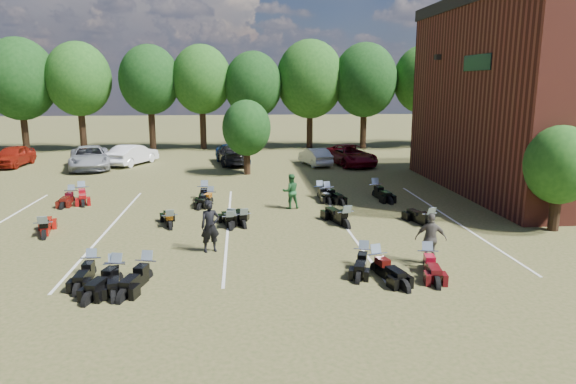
{
  "coord_description": "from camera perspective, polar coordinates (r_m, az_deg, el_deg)",
  "views": [
    {
      "loc": [
        -2.38,
        -18.47,
        6.03
      ],
      "look_at": [
        -0.31,
        4.0,
        1.2
      ],
      "focal_mm": 32.0,
      "sensor_mm": 36.0,
      "label": 1
    }
  ],
  "objects": [
    {
      "name": "motorcycle_1",
      "position": [
        16.92,
        -18.52,
        -9.45
      ],
      "size": [
        1.26,
        2.33,
        1.24
      ],
      "primitive_type": null,
      "rotation": [
        0.0,
        0.0,
        -0.26
      ],
      "color": "black",
      "rests_on": "ground"
    },
    {
      "name": "ground",
      "position": [
        19.57,
        2.0,
        -5.87
      ],
      "size": [
        160.0,
        160.0,
        0.0
      ],
      "primitive_type": "plane",
      "color": "brown",
      "rests_on": "ground"
    },
    {
      "name": "motorcycle_0",
      "position": [
        17.77,
        -20.92,
        -8.59
      ],
      "size": [
        0.68,
        2.09,
        1.16
      ],
      "primitive_type": null,
      "rotation": [
        0.0,
        0.0,
        -0.01
      ],
      "color": "black",
      "rests_on": "ground"
    },
    {
      "name": "motorcycle_18",
      "position": [
        27.28,
        4.42,
        -0.72
      ],
      "size": [
        1.29,
        2.34,
        1.24
      ],
      "primitive_type": null,
      "rotation": [
        0.0,
        0.0,
        0.28
      ],
      "color": "black",
      "rests_on": "ground"
    },
    {
      "name": "car_0",
      "position": [
        42.61,
        -28.23,
        3.54
      ],
      "size": [
        1.96,
        4.53,
        1.52
      ],
      "primitive_type": "imported",
      "rotation": [
        0.0,
        0.0,
        -0.04
      ],
      "color": "maroon",
      "rests_on": "ground"
    },
    {
      "name": "young_tree_midfield",
      "position": [
        34.1,
        -4.63,
        7.1
      ],
      "size": [
        3.2,
        3.2,
        4.7
      ],
      "color": "black",
      "rests_on": "ground"
    },
    {
      "name": "person_green",
      "position": [
        24.91,
        0.3,
        0.09
      ],
      "size": [
        0.93,
        0.78,
        1.7
      ],
      "primitive_type": "imported",
      "rotation": [
        0.0,
        0.0,
        3.32
      ],
      "color": "#21592B",
      "rests_on": "ground"
    },
    {
      "name": "motorcycle_12",
      "position": [
        22.57,
        15.41,
        -3.86
      ],
      "size": [
        1.26,
        2.38,
        1.27
      ],
      "primitive_type": null,
      "rotation": [
        0.0,
        0.0,
        3.39
      ],
      "color": "black",
      "rests_on": "ground"
    },
    {
      "name": "motorcycle_14",
      "position": [
        28.79,
        -22.89,
        -0.97
      ],
      "size": [
        0.74,
        2.16,
        1.2
      ],
      "primitive_type": null,
      "rotation": [
        0.0,
        0.0,
        0.02
      ],
      "color": "#51100B",
      "rests_on": "ground"
    },
    {
      "name": "motorcycle_3",
      "position": [
        16.86,
        -15.39,
        -9.33
      ],
      "size": [
        1.25,
        2.36,
        1.25
      ],
      "primitive_type": null,
      "rotation": [
        0.0,
        0.0,
        -0.25
      ],
      "color": "black",
      "rests_on": "ground"
    },
    {
      "name": "motorcycle_2",
      "position": [
        17.02,
        -18.63,
        -9.33
      ],
      "size": [
        1.08,
        2.21,
        1.18
      ],
      "primitive_type": null,
      "rotation": [
        0.0,
        0.0,
        0.2
      ],
      "color": "black",
      "rests_on": "ground"
    },
    {
      "name": "motorcycle_16",
      "position": [
        27.47,
        -9.23,
        -0.76
      ],
      "size": [
        0.78,
        2.43,
        1.35
      ],
      "primitive_type": null,
      "rotation": [
        0.0,
        0.0,
        -0.0
      ],
      "color": "black",
      "rests_on": "ground"
    },
    {
      "name": "young_tree_near_building",
      "position": [
        23.57,
        27.97,
        2.67
      ],
      "size": [
        2.8,
        2.8,
        4.16
      ],
      "color": "black",
      "rests_on": "ground"
    },
    {
      "name": "motorcycle_15",
      "position": [
        29.11,
        -21.86,
        -0.76
      ],
      "size": [
        1.43,
        2.49,
        1.32
      ],
      "primitive_type": null,
      "rotation": [
        0.0,
        0.0,
        0.3
      ],
      "color": "maroon",
      "rests_on": "ground"
    },
    {
      "name": "parking_lines",
      "position": [
        22.3,
        -6.67,
        -3.67
      ],
      "size": [
        20.1,
        14.0,
        0.01
      ],
      "color": "silver",
      "rests_on": "ground"
    },
    {
      "name": "motorcycle_9",
      "position": [
        21.91,
        -4.94,
        -3.94
      ],
      "size": [
        1.17,
        2.22,
        1.18
      ],
      "primitive_type": null,
      "rotation": [
        0.0,
        0.0,
        3.39
      ],
      "color": "black",
      "rests_on": "ground"
    },
    {
      "name": "person_grey",
      "position": [
        17.99,
        15.59,
        -5.0
      ],
      "size": [
        1.11,
        0.69,
        1.76
      ],
      "primitive_type": "imported",
      "rotation": [
        0.0,
        0.0,
        2.87
      ],
      "color": "#57514B",
      "rests_on": "ground"
    },
    {
      "name": "car_4",
      "position": [
        39.17,
        -6.2,
        4.27
      ],
      "size": [
        3.05,
        4.76,
        1.51
      ],
      "primitive_type": "imported",
      "rotation": [
        0.0,
        0.0,
        0.31
      ],
      "color": "navy",
      "rests_on": "ground"
    },
    {
      "name": "motorcycle_13",
      "position": [
        21.97,
        6.41,
        -3.93
      ],
      "size": [
        1.43,
        2.57,
        1.37
      ],
      "primitive_type": null,
      "rotation": [
        0.0,
        0.0,
        3.42
      ],
      "color": "black",
      "rests_on": "ground"
    },
    {
      "name": "motorcycle_17",
      "position": [
        26.57,
        -8.62,
        -1.17
      ],
      "size": [
        1.23,
        2.18,
        1.16
      ],
      "primitive_type": null,
      "rotation": [
        0.0,
        0.0,
        -0.29
      ],
      "color": "black",
      "rests_on": "ground"
    },
    {
      "name": "car_2",
      "position": [
        39.13,
        -21.2,
        3.59
      ],
      "size": [
        4.06,
        6.27,
        1.61
      ],
      "primitive_type": "imported",
      "rotation": [
        0.0,
        0.0,
        0.26
      ],
      "color": "gray",
      "rests_on": "ground"
    },
    {
      "name": "car_6",
      "position": [
        38.37,
        6.97,
        4.07
      ],
      "size": [
        3.57,
        5.74,
        1.48
      ],
      "primitive_type": "imported",
      "rotation": [
        0.0,
        0.0,
        0.22
      ],
      "color": "#58050F",
      "rests_on": "ground"
    },
    {
      "name": "motorcycle_7",
      "position": [
        22.52,
        -25.43,
        -4.65
      ],
      "size": [
        1.27,
        2.42,
        1.29
      ],
      "primitive_type": null,
      "rotation": [
        0.0,
        0.0,
        3.38
      ],
      "color": "maroon",
      "rests_on": "ground"
    },
    {
      "name": "car_3",
      "position": [
        38.78,
        -6.18,
        4.16
      ],
      "size": [
        2.81,
        5.31,
        1.47
      ],
      "primitive_type": "imported",
      "rotation": [
        0.0,
        0.0,
        3.3
      ],
      "color": "black",
      "rests_on": "ground"
    },
    {
      "name": "motorcycle_19",
      "position": [
        28.1,
        9.7,
        -0.49
      ],
      "size": [
        1.15,
        2.55,
        1.37
      ],
      "primitive_type": null,
      "rotation": [
        0.0,
        0.0,
        0.15
      ],
      "color": "black",
      "rests_on": "ground"
    },
    {
      "name": "motorcycle_6",
      "position": [
        17.77,
        15.16,
        -8.18
      ],
      "size": [
        1.06,
        2.29,
        1.23
      ],
      "primitive_type": null,
      "rotation": [
        0.0,
        0.0,
        -0.17
      ],
      "color": "#4F0B0F",
      "rests_on": "ground"
    },
    {
      "name": "motorcycle_5",
      "position": [
        17.12,
        9.81,
        -8.72
      ],
      "size": [
        1.27,
        2.35,
        1.25
      ],
      "primitive_type": null,
      "rotation": [
        0.0,
        0.0,
        0.26
      ],
      "color": "black",
      "rests_on": "ground"
    },
    {
      "name": "person_black",
      "position": [
        18.73,
        -8.65,
        -3.78
      ],
      "size": [
        0.81,
        0.66,
        1.91
      ],
      "primitive_type": "imported",
      "rotation": [
        0.0,
        0.0,
        0.32
      ],
      "color": "black",
      "rests_on": "ground"
    },
    {
      "name": "tree_line",
      "position": [
        47.49,
        -3.68,
        12.4
      ],
      "size": [
        56.0,
        6.0,
        9.79
      ],
      "color": "black",
      "rests_on": "ground"
    },
    {
      "name": "car_5",
      "position": [
        38.14,
        3.03,
        3.95
      ],
      "size": [
        2.19,
        4.11,
        1.29
      ],
      "primitive_type": "imported",
      "rotation": [
        0.0,
        0.0,
        3.36
      ],
      "color": "#A7A8A4",
      "rests_on": "ground"
    },
    {
      "name": "motorcycle_4",
      "position": [
        17.62,
        8.33,
        -8.06
      ],
      "size": [
        1.3,
        2.18,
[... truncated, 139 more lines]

